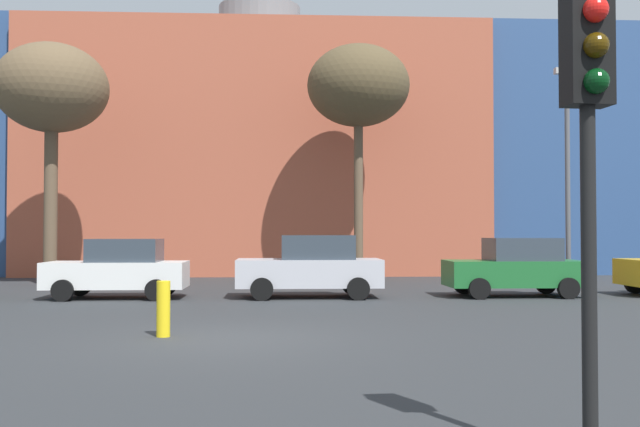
% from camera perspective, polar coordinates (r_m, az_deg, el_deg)
% --- Properties ---
extents(ground_plane, '(200.00, 200.00, 0.00)m').
position_cam_1_polar(ground_plane, '(12.73, -7.39, -9.84)').
color(ground_plane, '#2D3033').
extents(building_backdrop, '(38.79, 11.15, 12.91)m').
position_cam_1_polar(building_backdrop, '(35.34, -4.86, 4.49)').
color(building_backdrop, '#B2563D').
rests_on(building_backdrop, ground_plane).
extents(parked_car_1, '(3.84, 1.89, 1.66)m').
position_cam_1_polar(parked_car_1, '(20.85, -15.70, -4.25)').
color(parked_car_1, white).
rests_on(parked_car_1, ground_plane).
extents(parked_car_2, '(4.07, 2.00, 1.77)m').
position_cam_1_polar(parked_car_2, '(20.35, -0.70, -4.24)').
color(parked_car_2, silver).
rests_on(parked_car_2, ground_plane).
extents(parked_car_3, '(3.89, 1.91, 1.68)m').
position_cam_1_polar(parked_car_3, '(21.42, 15.35, -4.15)').
color(parked_car_3, '#1E662D').
rests_on(parked_car_3, ground_plane).
extents(traffic_light_near_right, '(0.38, 0.38, 3.75)m').
position_cam_1_polar(traffic_light_near_right, '(6.08, 20.62, 7.22)').
color(traffic_light_near_right, black).
rests_on(traffic_light_near_right, ground_plane).
extents(bare_tree_0, '(3.83, 3.83, 8.87)m').
position_cam_1_polar(bare_tree_0, '(27.21, 3.07, 9.99)').
color(bare_tree_0, brown).
rests_on(bare_tree_0, ground_plane).
extents(bare_tree_2, '(3.86, 3.86, 8.40)m').
position_cam_1_polar(bare_tree_2, '(26.78, -20.57, 9.14)').
color(bare_tree_2, brown).
rests_on(bare_tree_2, ground_plane).
extents(bollard_yellow_0, '(0.24, 0.24, 0.99)m').
position_cam_1_polar(bollard_yellow_0, '(13.06, -12.36, -7.43)').
color(bollard_yellow_0, yellow).
rests_on(bollard_yellow_0, ground_plane).
extents(street_lamp, '(0.80, 0.24, 7.26)m').
position_cam_1_polar(street_lamp, '(24.92, 19.10, 3.88)').
color(street_lamp, '#59595E').
rests_on(street_lamp, ground_plane).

